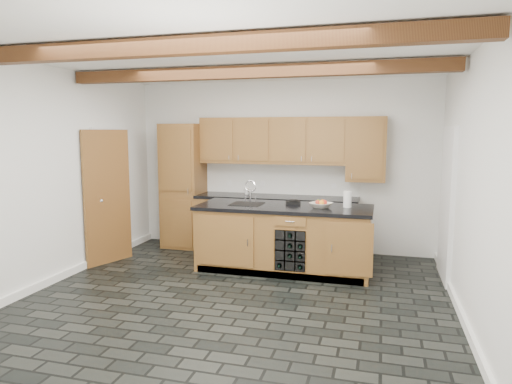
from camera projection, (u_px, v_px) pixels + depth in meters
ground at (236, 299)px, 5.41m from camera, size 5.00×5.00×0.00m
room_shell at (242, 167)px, 5.74m from camera, size 5.01×5.00×5.00m
back_cabinetry at (256, 192)px, 7.52m from camera, size 3.65×0.62×2.20m
island at (284, 238)px, 6.50m from camera, size 2.48×0.96×0.93m
faucet at (248, 201)px, 6.63m from camera, size 0.45×0.40×0.34m
kitchen_scale at (293, 202)px, 6.59m from camera, size 0.23×0.17×0.06m
fruit_bowl at (321, 205)px, 6.28m from camera, size 0.39×0.39×0.07m
fruit_cluster at (321, 202)px, 6.27m from camera, size 0.16×0.17×0.07m
paper_towel at (347, 199)px, 6.29m from camera, size 0.11×0.11×0.23m
mug at (247, 191)px, 7.62m from camera, size 0.13×0.13×0.10m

